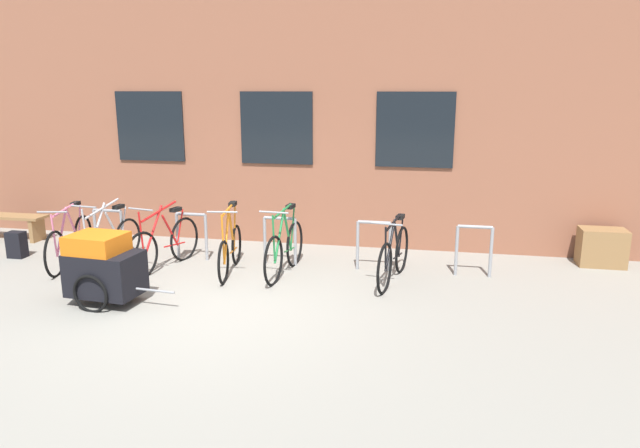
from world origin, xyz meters
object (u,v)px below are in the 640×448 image
(bike_trailer, at_px, (104,267))
(planter_box, at_px, (602,247))
(wooden_bench, at_px, (9,222))
(bicycle_green, at_px, (285,249))
(bicycle_black, at_px, (394,256))
(bicycle_pink, at_px, (70,242))
(bicycle_silver, at_px, (108,242))
(bicycle_red, at_px, (164,244))
(bicycle_orange, at_px, (230,249))
(backpack, at_px, (17,245))

(bike_trailer, xyz_separation_m, planter_box, (6.85, 3.03, -0.19))
(bike_trailer, distance_m, wooden_bench, 4.42)
(bicycle_green, height_order, planter_box, bicycle_green)
(bicycle_black, bearing_deg, bike_trailer, -156.23)
(bicycle_green, height_order, wooden_bench, bicycle_green)
(bicycle_pink, distance_m, bike_trailer, 2.02)
(bike_trailer, bearing_deg, planter_box, 23.85)
(wooden_bench, bearing_deg, bicycle_silver, -22.00)
(bicycle_black, relative_size, bicycle_red, 0.99)
(bicycle_orange, xyz_separation_m, bicycle_green, (0.84, 0.08, 0.02))
(bike_trailer, bearing_deg, wooden_bench, 143.73)
(bicycle_black, bearing_deg, bicycle_green, 179.47)
(bicycle_silver, bearing_deg, wooden_bench, 158.00)
(bicycle_orange, bearing_deg, wooden_bench, 167.28)
(bicycle_silver, relative_size, wooden_bench, 1.17)
(planter_box, bearing_deg, bike_trailer, -156.15)
(wooden_bench, bearing_deg, bicycle_green, -10.06)
(backpack, distance_m, planter_box, 9.57)
(bicycle_orange, height_order, backpack, bicycle_orange)
(backpack, bearing_deg, bicycle_red, -0.76)
(bicycle_black, distance_m, bicycle_orange, 2.49)
(bicycle_orange, distance_m, bicycle_red, 1.08)
(bicycle_silver, height_order, planter_box, bicycle_silver)
(bike_trailer, xyz_separation_m, backpack, (-2.61, 1.60, -0.27))
(bicycle_pink, bearing_deg, bicycle_green, 3.76)
(bicycle_red, bearing_deg, bike_trailer, -93.25)
(bike_trailer, distance_m, planter_box, 7.50)
(bicycle_pink, relative_size, bicycle_silver, 1.04)
(bicycle_black, relative_size, backpack, 3.90)
(wooden_bench, xyz_separation_m, planter_box, (10.42, 0.41, -0.04))
(wooden_bench, distance_m, backpack, 1.40)
(bicycle_pink, xyz_separation_m, bicycle_red, (1.55, 0.14, 0.00))
(bicycle_black, xyz_separation_m, bike_trailer, (-3.66, -1.61, 0.10))
(bicycle_pink, height_order, planter_box, bicycle_pink)
(bicycle_black, distance_m, bicycle_pink, 5.12)
(bicycle_red, bearing_deg, bicycle_orange, 0.47)
(bicycle_pink, height_order, bicycle_red, bicycle_red)
(bicycle_black, height_order, bike_trailer, bicycle_black)
(bicycle_red, distance_m, backpack, 2.70)
(bicycle_red, distance_m, planter_box, 6.93)
(bike_trailer, height_order, wooden_bench, bike_trailer)
(bicycle_black, bearing_deg, backpack, -179.94)
(bicycle_orange, relative_size, bicycle_red, 0.92)
(bicycle_silver, height_order, backpack, bicycle_silver)
(bicycle_silver, distance_m, wooden_bench, 2.90)
(bicycle_silver, relative_size, bicycle_green, 1.00)
(bicycle_red, bearing_deg, bicycle_green, 2.62)
(bike_trailer, distance_m, backpack, 3.08)
(bicycle_orange, height_order, bicycle_pink, bicycle_orange)
(bicycle_black, height_order, backpack, bicycle_black)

